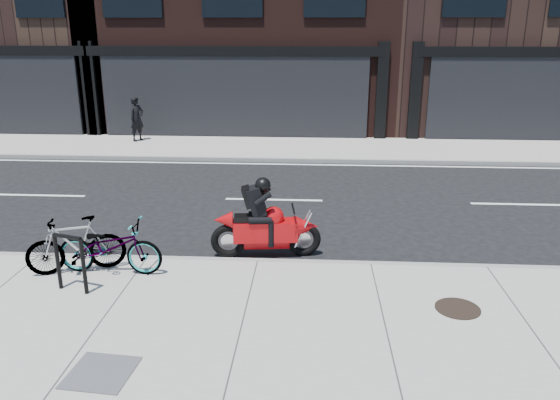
# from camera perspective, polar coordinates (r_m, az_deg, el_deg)

# --- Properties ---
(ground) EXTENTS (120.00, 120.00, 0.00)m
(ground) POSITION_cam_1_polar(r_m,az_deg,el_deg) (11.63, -1.37, -2.98)
(ground) COLOR black
(ground) RESTS_ON ground
(sidewalk_near) EXTENTS (60.00, 6.00, 0.13)m
(sidewalk_near) POSITION_cam_1_polar(r_m,az_deg,el_deg) (7.16, -4.91, -16.71)
(sidewalk_near) COLOR gray
(sidewalk_near) RESTS_ON ground
(sidewalk_far) EXTENTS (60.00, 3.50, 0.13)m
(sidewalk_far) POSITION_cam_1_polar(r_m,az_deg,el_deg) (19.05, 0.61, 5.45)
(sidewalk_far) COLOR gray
(sidewalk_far) RESTS_ON ground
(bike_rack) EXTENTS (0.54, 0.21, 0.94)m
(bike_rack) POSITION_cam_1_polar(r_m,az_deg,el_deg) (9.07, -21.10, -5.71)
(bike_rack) COLOR black
(bike_rack) RESTS_ON sidewalk_near
(bicycle_front) EXTENTS (1.79, 0.67, 0.93)m
(bicycle_front) POSITION_cam_1_polar(r_m,az_deg,el_deg) (9.56, -17.35, -4.68)
(bicycle_front) COLOR gray
(bicycle_front) RESTS_ON sidewalk_near
(bicycle_rear) EXTENTS (1.67, 1.01, 0.97)m
(bicycle_rear) POSITION_cam_1_polar(r_m,az_deg,el_deg) (9.78, -20.56, -4.41)
(bicycle_rear) COLOR gray
(bicycle_rear) RESTS_ON sidewalk_near
(motorcycle) EXTENTS (2.05, 0.58, 1.53)m
(motorcycle) POSITION_cam_1_polar(r_m,az_deg,el_deg) (10.05, -0.99, -2.58)
(motorcycle) COLOR black
(motorcycle) RESTS_ON ground
(pedestrian) EXTENTS (0.63, 0.70, 1.60)m
(pedestrian) POSITION_cam_1_polar(r_m,az_deg,el_deg) (20.49, -14.74, 8.21)
(pedestrian) COLOR black
(pedestrian) RESTS_ON sidewalk_far
(manhole_cover) EXTENTS (0.71, 0.71, 0.02)m
(manhole_cover) POSITION_cam_1_polar(r_m,az_deg,el_deg) (8.60, 18.08, -10.72)
(manhole_cover) COLOR black
(manhole_cover) RESTS_ON sidewalk_near
(utility_grate) EXTENTS (0.81, 0.81, 0.02)m
(utility_grate) POSITION_cam_1_polar(r_m,az_deg,el_deg) (7.20, -18.21, -16.74)
(utility_grate) COLOR #434245
(utility_grate) RESTS_ON sidewalk_near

